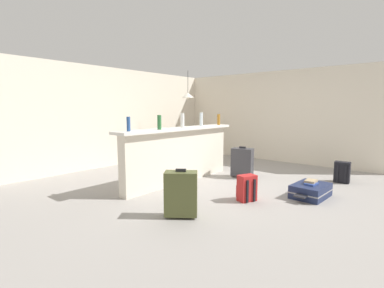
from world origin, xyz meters
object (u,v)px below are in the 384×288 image
object	(u,v)px
bottle_green	(159,122)
bottle_white	(182,120)
bottle_amber	(219,120)
dining_chair_near_partition	(203,145)
bottle_clear	(201,119)
suitcase_flat_navy	(311,191)
dining_table	(189,139)
suitcase_upright_olive	(181,193)
bottle_blue	(128,124)
pendant_lamp	(188,95)
backpack_red	(247,188)
backpack_black	(342,172)
suitcase_upright_charcoal	(242,162)
dining_chair_far_side	(175,142)
book_stack	(311,182)

from	to	relation	value
bottle_green	bottle_white	xyz separation A→B (m)	(0.63, 0.01, 0.01)
bottle_amber	dining_chair_near_partition	size ratio (longest dim) A/B	0.26
bottle_clear	suitcase_flat_navy	xyz separation A→B (m)	(0.08, -2.27, -1.14)
bottle_amber	dining_table	bearing A→B (deg)	68.29
bottle_white	suitcase_flat_navy	world-z (taller)	bottle_white
bottle_green	dining_chair_near_partition	bearing A→B (deg)	19.49
bottle_clear	suitcase_upright_olive	xyz separation A→B (m)	(-1.96, -1.20, -0.91)
bottle_blue	bottle_clear	world-z (taller)	bottle_clear
pendant_lamp	backpack_red	bearing A→B (deg)	-124.06
bottle_green	backpack_black	size ratio (longest dim) A/B	0.62
suitcase_upright_olive	pendant_lamp	bearing A→B (deg)	39.58
bottle_blue	bottle_clear	bearing A→B (deg)	-3.15
bottle_blue	suitcase_upright_charcoal	distance (m)	2.65
bottle_green	dining_chair_far_side	xyz separation A→B (m)	(2.45, 1.94, -0.71)
bottle_amber	backpack_black	distance (m)	2.77
suitcase_upright_charcoal	bottle_amber	bearing A→B (deg)	82.83
bottle_clear	dining_table	distance (m)	1.91
bottle_blue	dining_chair_near_partition	bearing A→B (deg)	13.70
bottle_white	suitcase_upright_charcoal	xyz separation A→B (m)	(1.14, -0.69, -0.91)
suitcase_flat_navy	dining_chair_far_side	bearing A→B (deg)	74.64
bottle_amber	suitcase_upright_charcoal	world-z (taller)	bottle_amber
bottle_amber	dining_chair_near_partition	distance (m)	1.17
bottle_white	backpack_red	distance (m)	1.87
dining_chair_far_side	pendant_lamp	world-z (taller)	pendant_lamp
dining_chair_near_partition	pendant_lamp	size ratio (longest dim) A/B	1.19
book_stack	suitcase_upright_olive	bearing A→B (deg)	152.54
backpack_red	backpack_black	world-z (taller)	same
bottle_clear	suitcase_upright_olive	bearing A→B (deg)	-148.52
dining_chair_far_side	book_stack	bearing A→B (deg)	-105.22
bottle_green	suitcase_upright_charcoal	bearing A→B (deg)	-21.00
bottle_amber	backpack_red	distance (m)	2.32
backpack_black	book_stack	size ratio (longest dim) A/B	1.45
bottle_clear	bottle_amber	xyz separation A→B (m)	(0.64, -0.00, -0.02)
suitcase_flat_navy	backpack_red	world-z (taller)	backpack_red
bottle_amber	dining_table	size ratio (longest dim) A/B	0.22
bottle_clear	dining_chair_far_side	xyz separation A→B (m)	(1.23, 1.93, -0.73)
dining_table	book_stack	xyz separation A→B (m)	(-1.10, -3.65, -0.39)
dining_chair_near_partition	dining_chair_far_side	distance (m)	1.13
bottle_amber	bottle_green	bearing A→B (deg)	-179.79
backpack_black	suitcase_upright_olive	distance (m)	3.65
bottle_amber	book_stack	size ratio (longest dim) A/B	0.85
dining_table	dining_chair_near_partition	distance (m)	0.59
bottle_clear	dining_chair_near_partition	distance (m)	1.54
dining_chair_far_side	suitcase_upright_olive	size ratio (longest dim) A/B	1.39
bottle_green	book_stack	size ratio (longest dim) A/B	0.89
bottle_blue	backpack_red	world-z (taller)	bottle_blue
dining_chair_near_partition	bottle_white	bearing A→B (deg)	-154.42
bottle_white	dining_chair_near_partition	xyz separation A→B (m)	(1.68, 0.80, -0.73)
pendant_lamp	suitcase_flat_navy	xyz separation A→B (m)	(-1.17, -3.73, -1.73)
suitcase_upright_charcoal	backpack_red	world-z (taller)	suitcase_upright_charcoal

